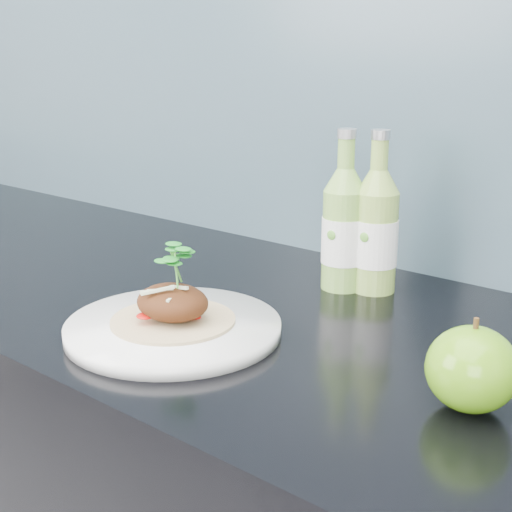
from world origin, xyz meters
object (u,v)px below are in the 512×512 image
object	(u,v)px
dinner_plate	(173,328)
cider_bottle_right	(376,232)
cider_bottle_left	(344,229)
green_apple	(472,369)

from	to	relation	value
dinner_plate	cider_bottle_right	size ratio (longest dim) A/B	1.35
cider_bottle_left	cider_bottle_right	size ratio (longest dim) A/B	1.00
dinner_plate	green_apple	bearing A→B (deg)	8.35
cider_bottle_right	green_apple	bearing A→B (deg)	-66.06
dinner_plate	cider_bottle_left	distance (m)	0.29
cider_bottle_left	cider_bottle_right	xyz separation A→B (m)	(0.04, 0.02, 0.00)
dinner_plate	green_apple	xyz separation A→B (m)	(0.35, 0.05, 0.03)
green_apple	cider_bottle_left	size ratio (longest dim) A/B	0.46
dinner_plate	cider_bottle_right	bearing A→B (deg)	71.17
cider_bottle_left	cider_bottle_right	bearing A→B (deg)	14.77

